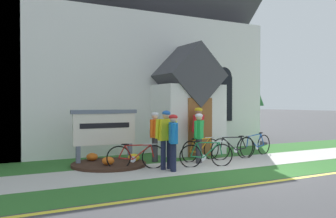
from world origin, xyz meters
TOP-DOWN VIEW (x-y plane):
  - ground at (0.00, 4.00)m, footprint 140.00×140.00m
  - sidewalk_slab at (-2.11, 1.69)m, footprint 32.00×2.01m
  - grass_verge at (-2.11, -0.09)m, footprint 32.00×1.55m
  - church_lawn at (-2.11, 3.85)m, footprint 24.00×2.30m
  - curb_paint_stripe at (-2.11, -1.02)m, footprint 28.00×0.16m
  - church_building at (-2.67, 8.83)m, footprint 13.95×10.12m
  - church_sign at (-3.27, 3.35)m, footprint 2.12×0.14m
  - flower_bed at (-3.25, 2.99)m, footprint 2.26×2.26m
  - bicycle_red at (-0.73, 1.47)m, footprint 1.64×0.48m
  - bicycle_orange at (0.93, 2.26)m, footprint 1.78×0.17m
  - bicycle_silver at (-0.23, 2.52)m, footprint 1.69×0.37m
  - bicycle_black at (-2.73, 2.13)m, footprint 1.65×0.57m
  - bicycle_blue at (2.17, 2.55)m, footprint 1.75×0.42m
  - cyclist_in_blue_jersey at (-1.99, 1.65)m, footprint 0.67×0.30m
  - cyclist_in_white_jersey at (-1.68, 3.03)m, footprint 0.52×0.48m
  - cyclist_in_red_jersey at (-0.00, 3.01)m, footprint 0.62×0.47m
  - cyclist_in_yellow_jersey at (-0.57, 2.12)m, footprint 0.54×0.46m
  - cyclist_in_orange_jersey at (-1.96, 1.30)m, footprint 0.36×0.67m
  - roadside_conifer at (5.33, 8.11)m, footprint 3.53×3.53m

SIDE VIEW (x-z plane):
  - ground at x=0.00m, z-range 0.00..0.00m
  - curb_paint_stripe at x=-2.11m, z-range 0.00..0.01m
  - grass_verge at x=-2.11m, z-range 0.00..0.01m
  - church_lawn at x=-2.11m, z-range 0.00..0.01m
  - sidewalk_slab at x=-2.11m, z-range 0.00..0.01m
  - flower_bed at x=-3.25m, z-range -0.09..0.25m
  - bicycle_black at x=-2.73m, z-range -0.02..0.75m
  - bicycle_red at x=-0.73m, z-range -0.04..0.77m
  - bicycle_silver at x=-0.23m, z-range -0.02..0.77m
  - bicycle_orange at x=0.93m, z-range -0.02..0.79m
  - bicycle_blue at x=2.17m, z-range -0.04..0.81m
  - cyclist_in_yellow_jersey at x=-0.57m, z-range 0.12..1.71m
  - cyclist_in_orange_jersey at x=-1.96m, z-range 0.13..1.72m
  - cyclist_in_white_jersey at x=-1.68m, z-range 0.13..1.75m
  - cyclist_in_blue_jersey at x=-1.99m, z-range 0.15..1.85m
  - cyclist_in_red_jersey at x=0.00m, z-range 0.16..1.92m
  - church_sign at x=-3.27m, z-range 0.26..1.97m
  - roadside_conifer at x=5.33m, z-range 0.87..7.71m
  - church_building at x=-2.67m, z-range -1.68..11.26m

